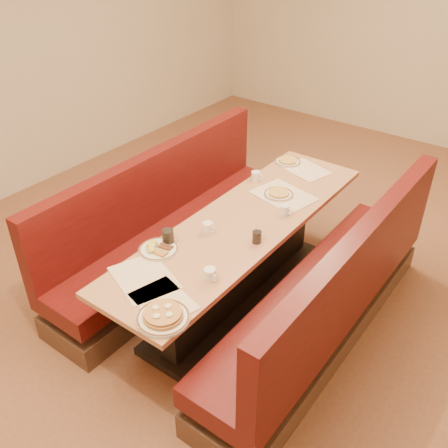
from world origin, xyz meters
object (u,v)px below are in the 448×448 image
Objects in this scene: coffee_mug_b at (208,228)px; soda_tumbler_mid at (257,237)px; pancake_plate at (163,316)px; coffee_mug_a at (210,274)px; booth_left at (171,232)px; booth_right at (328,302)px; coffee_mug_c at (285,210)px; coffee_mug_d at (256,176)px; eggs_plate at (158,249)px; soda_tumbler_near at (168,237)px; diner_table at (242,262)px.

soda_tumbler_mid reaches higher than coffee_mug_b.
coffee_mug_a is (-0.00, 0.43, 0.02)m from pancake_plate.
booth_right is at bearing 0.00° from booth_left.
coffee_mug_c is 0.98× the size of coffee_mug_d.
booth_left is at bearing 180.00° from booth_right.
eggs_plate is (-0.98, -0.64, 0.40)m from booth_right.
soda_tumbler_near is (-0.47, 0.56, 0.03)m from pancake_plate.
eggs_plate is 2.52× the size of coffee_mug_a.
coffee_mug_c is (-0.03, 1.36, 0.02)m from pancake_plate.
eggs_plate is 2.53× the size of coffee_mug_d.
soda_tumbler_mid is (0.47, 0.38, -0.01)m from soda_tumbler_near.
coffee_mug_c is (0.31, 0.53, 0.00)m from coffee_mug_b.
soda_tumbler_mid is at bearing 15.31° from coffee_mug_b.
coffee_mug_b is at bearing -23.44° from booth_left.
soda_tumbler_near is (-0.25, -0.54, 0.43)m from diner_table.
booth_left reaches higher than coffee_mug_a.
soda_tumbler_mid reaches higher than eggs_plate.
coffee_mug_b is 0.30m from soda_tumbler_near.
coffee_mug_d reaches higher than pancake_plate.
coffee_mug_a is 0.51m from soda_tumbler_mid.
coffee_mug_a reaches higher than eggs_plate.
coffee_mug_d is at bearing 124.02° from soda_tumbler_mid.
pancake_plate is at bearing -50.11° from soda_tumbler_near.
booth_left is 24.13× the size of coffee_mug_c.
eggs_plate is at bearing -52.89° from booth_left.
coffee_mug_c is (0.92, 0.26, 0.43)m from booth_left.
coffee_mug_b reaches higher than diner_table.
pancake_plate is 2.93× the size of coffee_mug_c.
eggs_plate is at bearing -146.88° from booth_right.
soda_tumbler_mid reaches higher than coffee_mug_c.
coffee_mug_c is at bearing 57.86° from coffee_mug_b.
coffee_mug_c is (0.44, 0.90, 0.02)m from eggs_plate.
diner_table is 23.60× the size of coffee_mug_a.
booth_right reaches higher than soda_tumbler_mid.
eggs_plate is at bearing -111.21° from diner_table.
eggs_plate is 1.00m from coffee_mug_c.
booth_left is 1.51m from pancake_plate.
coffee_mug_c is (-0.02, 0.93, -0.00)m from coffee_mug_a.
pancake_plate is 2.71× the size of soda_tumbler_near.
booth_left is 28.57× the size of soda_tumbler_mid.
soda_tumbler_near is at bearing 89.80° from eggs_plate.
soda_tumbler_mid is at bearing 38.60° from soda_tumbler_near.
soda_tumbler_near is at bearing -141.40° from soda_tumbler_mid.
coffee_mug_a is 0.93m from coffee_mug_c.
booth_right is at bearing 17.67° from soda_tumbler_mid.
coffee_mug_b is (-0.33, 0.40, -0.00)m from coffee_mug_a.
pancake_plate is at bearing -49.08° from booth_left.
booth_left reaches higher than eggs_plate.
soda_tumbler_near is (-0.98, -0.54, 0.44)m from booth_right.
booth_left reaches higher than coffee_mug_d.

